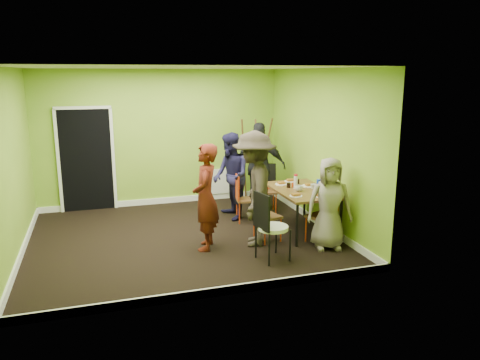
% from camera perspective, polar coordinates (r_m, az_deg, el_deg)
% --- Properties ---
extents(ground, '(5.00, 5.00, 0.00)m').
position_cam_1_polar(ground, '(8.02, -6.96, -6.97)').
color(ground, black).
rests_on(ground, ground).
extents(room_walls, '(5.04, 4.54, 2.82)m').
position_cam_1_polar(room_walls, '(7.78, -7.39, -0.02)').
color(room_walls, '#77A42A').
rests_on(room_walls, ground).
extents(dining_table, '(0.90, 1.50, 0.75)m').
position_cam_1_polar(dining_table, '(8.17, 7.53, -1.50)').
color(dining_table, black).
rests_on(dining_table, ground).
extents(chair_left_far, '(0.42, 0.42, 0.89)m').
position_cam_1_polar(chair_left_far, '(8.67, 0.31, -1.88)').
color(chair_left_far, red).
rests_on(chair_left_far, ground).
extents(chair_left_near, '(0.45, 0.45, 0.90)m').
position_cam_1_polar(chair_left_near, '(7.64, 2.91, -3.91)').
color(chair_left_near, red).
rests_on(chair_left_near, ground).
extents(chair_back_end, '(0.47, 0.52, 0.94)m').
position_cam_1_polar(chair_back_end, '(9.39, 3.20, 0.29)').
color(chair_back_end, red).
rests_on(chair_back_end, ground).
extents(chair_front_end, '(0.51, 0.51, 0.95)m').
position_cam_1_polar(chair_front_end, '(7.65, 10.32, -3.87)').
color(chair_front_end, red).
rests_on(chair_front_end, ground).
extents(chair_bentwood, '(0.49, 0.48, 1.04)m').
position_cam_1_polar(chair_bentwood, '(6.86, 3.55, -5.28)').
color(chair_bentwood, black).
rests_on(chair_bentwood, ground).
extents(easel, '(0.72, 0.67, 1.79)m').
position_cam_1_polar(easel, '(10.11, 1.87, 2.47)').
color(easel, brown).
rests_on(easel, ground).
extents(plate_near_left, '(0.23, 0.23, 0.01)m').
position_cam_1_polar(plate_near_left, '(8.47, 5.07, -0.51)').
color(plate_near_left, white).
rests_on(plate_near_left, dining_table).
extents(plate_near_right, '(0.22, 0.22, 0.01)m').
position_cam_1_polar(plate_near_right, '(7.68, 6.82, -1.96)').
color(plate_near_right, white).
rests_on(plate_near_right, dining_table).
extents(plate_far_back, '(0.23, 0.23, 0.01)m').
position_cam_1_polar(plate_far_back, '(8.71, 6.16, -0.15)').
color(plate_far_back, white).
rests_on(plate_far_back, dining_table).
extents(plate_far_front, '(0.23, 0.23, 0.01)m').
position_cam_1_polar(plate_far_front, '(7.73, 9.68, -1.95)').
color(plate_far_front, white).
rests_on(plate_far_front, dining_table).
extents(plate_wall_back, '(0.27, 0.27, 0.01)m').
position_cam_1_polar(plate_wall_back, '(8.39, 8.43, -0.72)').
color(plate_wall_back, white).
rests_on(plate_wall_back, dining_table).
extents(plate_wall_front, '(0.22, 0.22, 0.01)m').
position_cam_1_polar(plate_wall_front, '(8.02, 9.65, -1.40)').
color(plate_wall_front, white).
rests_on(plate_wall_front, dining_table).
extents(thermos, '(0.07, 0.07, 0.23)m').
position_cam_1_polar(thermos, '(8.15, 6.80, -0.29)').
color(thermos, white).
rests_on(thermos, dining_table).
extents(blue_bottle, '(0.07, 0.07, 0.22)m').
position_cam_1_polar(blue_bottle, '(7.98, 9.54, -0.69)').
color(blue_bottle, blue).
rests_on(blue_bottle, dining_table).
extents(orange_bottle, '(0.04, 0.04, 0.08)m').
position_cam_1_polar(orange_bottle, '(8.29, 6.46, -0.59)').
color(orange_bottle, red).
rests_on(orange_bottle, dining_table).
extents(glass_mid, '(0.07, 0.07, 0.09)m').
position_cam_1_polar(glass_mid, '(8.24, 5.93, -0.63)').
color(glass_mid, black).
rests_on(glass_mid, dining_table).
extents(glass_back, '(0.06, 0.06, 0.09)m').
position_cam_1_polar(glass_back, '(8.56, 7.04, -0.16)').
color(glass_back, black).
rests_on(glass_back, dining_table).
extents(glass_front, '(0.07, 0.07, 0.09)m').
position_cam_1_polar(glass_front, '(7.75, 9.82, -1.61)').
color(glass_front, black).
rests_on(glass_front, dining_table).
extents(cup_a, '(0.12, 0.12, 0.10)m').
position_cam_1_polar(cup_a, '(8.02, 7.20, -1.02)').
color(cup_a, white).
rests_on(cup_a, dining_table).
extents(cup_b, '(0.09, 0.09, 0.09)m').
position_cam_1_polar(cup_b, '(8.21, 8.90, -0.78)').
color(cup_b, white).
rests_on(cup_b, dining_table).
extents(person_standing, '(0.57, 0.71, 1.67)m').
position_cam_1_polar(person_standing, '(7.27, -4.21, -2.10)').
color(person_standing, '#50170D').
rests_on(person_standing, ground).
extents(person_left_far, '(0.66, 0.82, 1.64)m').
position_cam_1_polar(person_left_far, '(8.78, -1.12, 0.46)').
color(person_left_far, '#191638').
rests_on(person_left_far, ground).
extents(person_left_near, '(1.06, 1.35, 1.84)m').
position_cam_1_polar(person_left_near, '(7.42, 1.73, -1.08)').
color(person_left_near, '#2D261E').
rests_on(person_left_near, ground).
extents(person_back_end, '(1.12, 0.79, 1.76)m').
position_cam_1_polar(person_back_end, '(9.41, 2.42, 1.67)').
color(person_back_end, black).
rests_on(person_back_end, ground).
extents(person_front_end, '(0.80, 0.62, 1.45)m').
position_cam_1_polar(person_front_end, '(7.43, 10.84, -2.84)').
color(person_front_end, gray).
rests_on(person_front_end, ground).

